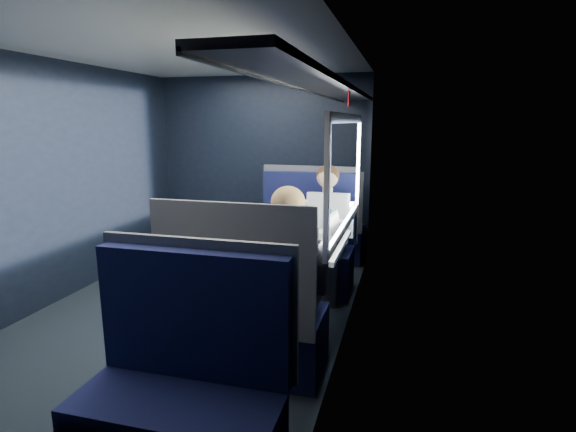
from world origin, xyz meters
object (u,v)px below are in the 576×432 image
(seat_bay_near, at_px, (304,249))
(man, at_px, (326,226))
(seat_row_front, at_px, (321,230))
(seat_row_back, at_px, (183,399))
(bottle_small, at_px, (329,224))
(cup, at_px, (340,226))
(laptop, at_px, (327,233))
(seat_bay_far, at_px, (248,319))
(table, at_px, (303,250))
(woman, at_px, (290,270))

(seat_bay_near, bearing_deg, man, -33.41)
(seat_row_front, bearing_deg, seat_row_back, -90.00)
(seat_row_back, xyz_separation_m, bottle_small, (0.35, 2.07, 0.43))
(bottle_small, xyz_separation_m, cup, (0.07, 0.17, -0.05))
(laptop, bearing_deg, seat_bay_far, -110.88)
(seat_row_back, height_order, man, man)
(table, relative_size, seat_bay_near, 0.79)
(table, relative_size, bottle_small, 4.29)
(seat_row_back, bearing_deg, man, 84.28)
(seat_bay_near, relative_size, laptop, 3.64)
(woman, height_order, laptop, woman)
(seat_row_back, height_order, woman, woman)
(seat_row_front, height_order, cup, seat_row_front)
(table, height_order, man, man)
(seat_bay_near, bearing_deg, seat_row_front, 89.44)
(seat_bay_near, distance_m, laptop, 0.95)
(seat_bay_far, height_order, seat_row_back, seat_bay_far)
(seat_bay_far, bearing_deg, seat_bay_near, 90.30)
(seat_row_back, relative_size, bottle_small, 4.98)
(laptop, distance_m, cup, 0.36)
(man, bearing_deg, woman, -90.00)
(seat_row_back, relative_size, man, 0.88)
(seat_bay_far, bearing_deg, seat_row_front, 90.00)
(seat_row_front, relative_size, cup, 11.79)
(seat_row_back, relative_size, laptop, 3.35)
(seat_bay_near, height_order, bottle_small, seat_bay_near)
(seat_bay_near, bearing_deg, bottle_small, -58.63)
(seat_bay_far, distance_m, man, 1.62)
(seat_bay_far, distance_m, laptop, 1.10)
(seat_bay_far, relative_size, cup, 12.81)
(seat_bay_near, distance_m, seat_bay_far, 1.74)
(bottle_small, bearing_deg, woman, -96.08)
(seat_row_back, bearing_deg, woman, 77.07)
(seat_row_front, xyz_separation_m, man, (0.25, -1.10, 0.31))
(seat_bay_near, xyz_separation_m, laptop, (0.38, -0.78, 0.39))
(laptop, distance_m, bottle_small, 0.19)
(table, relative_size, seat_bay_far, 0.79)
(seat_bay_near, relative_size, man, 0.95)
(seat_bay_far, xyz_separation_m, seat_row_back, (0.00, -0.92, -0.00))
(seat_bay_near, xyz_separation_m, bottle_small, (0.36, -0.60, 0.42))
(woman, bearing_deg, seat_row_front, 95.70)
(man, xyz_separation_m, laptop, (0.12, -0.61, 0.09))
(seat_row_front, bearing_deg, seat_bay_far, -90.00)
(man, distance_m, cup, 0.32)
(seat_bay_far, relative_size, seat_row_back, 1.09)
(table, xyz_separation_m, man, (0.07, 0.70, 0.06))
(seat_bay_far, relative_size, seat_row_front, 1.09)
(seat_bay_near, xyz_separation_m, woman, (0.26, -1.58, 0.31))
(cup, bearing_deg, woman, -98.70)
(seat_bay_far, height_order, laptop, seat_bay_far)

